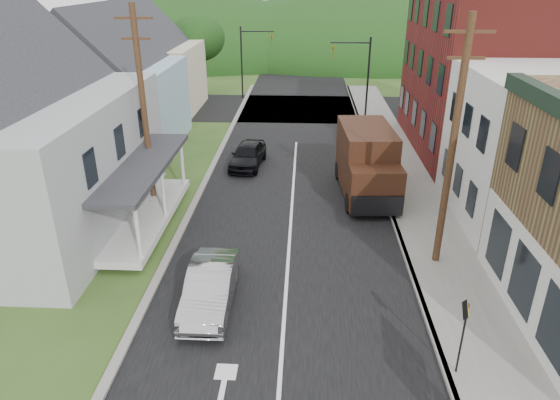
# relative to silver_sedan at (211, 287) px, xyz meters

# --- Properties ---
(ground) EXTENTS (120.00, 120.00, 0.00)m
(ground) POSITION_rel_silver_sedan_xyz_m (2.44, -0.44, -0.69)
(ground) COLOR #2D4719
(ground) RESTS_ON ground
(road) EXTENTS (9.00, 90.00, 0.02)m
(road) POSITION_rel_silver_sedan_xyz_m (2.44, 9.56, -0.69)
(road) COLOR black
(road) RESTS_ON ground
(cross_road) EXTENTS (60.00, 9.00, 0.02)m
(cross_road) POSITION_rel_silver_sedan_xyz_m (2.44, 26.56, -0.69)
(cross_road) COLOR black
(cross_road) RESTS_ON ground
(sidewalk_right) EXTENTS (2.80, 55.00, 0.15)m
(sidewalk_right) POSITION_rel_silver_sedan_xyz_m (8.34, 7.56, -0.61)
(sidewalk_right) COLOR slate
(sidewalk_right) RESTS_ON ground
(curb_right) EXTENTS (0.20, 55.00, 0.15)m
(curb_right) POSITION_rel_silver_sedan_xyz_m (6.99, 7.56, -0.61)
(curb_right) COLOR slate
(curb_right) RESTS_ON ground
(curb_left) EXTENTS (0.30, 55.00, 0.12)m
(curb_left) POSITION_rel_silver_sedan_xyz_m (-2.21, 7.56, -0.63)
(curb_left) COLOR slate
(curb_left) RESTS_ON ground
(storefront_white) EXTENTS (8.00, 7.00, 6.50)m
(storefront_white) POSITION_rel_silver_sedan_xyz_m (13.74, 7.06, 2.56)
(storefront_white) COLOR silver
(storefront_white) RESTS_ON ground
(storefront_red) EXTENTS (8.00, 12.00, 10.00)m
(storefront_red) POSITION_rel_silver_sedan_xyz_m (13.74, 16.56, 4.31)
(storefront_red) COLOR maroon
(storefront_red) RESTS_ON ground
(house_blue) EXTENTS (7.14, 8.16, 7.28)m
(house_blue) POSITION_rel_silver_sedan_xyz_m (-8.56, 16.56, 3.00)
(house_blue) COLOR #98BCD0
(house_blue) RESTS_ON ground
(house_cream) EXTENTS (7.14, 8.16, 7.28)m
(house_cream) POSITION_rel_silver_sedan_xyz_m (-9.06, 25.56, 3.00)
(house_cream) COLOR beige
(house_cream) RESTS_ON ground
(utility_pole_right) EXTENTS (1.60, 0.26, 9.00)m
(utility_pole_right) POSITION_rel_silver_sedan_xyz_m (8.04, 3.06, 3.97)
(utility_pole_right) COLOR #472D19
(utility_pole_right) RESTS_ON ground
(utility_pole_left) EXTENTS (1.60, 0.26, 9.00)m
(utility_pole_left) POSITION_rel_silver_sedan_xyz_m (-4.06, 7.56, 3.97)
(utility_pole_left) COLOR #472D19
(utility_pole_left) RESTS_ON ground
(traffic_signal_right) EXTENTS (2.87, 0.20, 6.00)m
(traffic_signal_right) POSITION_rel_silver_sedan_xyz_m (6.74, 23.06, 3.07)
(traffic_signal_right) COLOR black
(traffic_signal_right) RESTS_ON ground
(traffic_signal_left) EXTENTS (2.87, 0.20, 6.00)m
(traffic_signal_left) POSITION_rel_silver_sedan_xyz_m (-1.86, 30.06, 3.07)
(traffic_signal_left) COLOR black
(traffic_signal_left) RESTS_ON ground
(tree_left_c) EXTENTS (5.80, 5.80, 8.41)m
(tree_left_c) POSITION_rel_silver_sedan_xyz_m (-16.56, 19.56, 5.25)
(tree_left_c) COLOR #382616
(tree_left_c) RESTS_ON ground
(tree_left_d) EXTENTS (4.80, 4.80, 6.94)m
(tree_left_d) POSITION_rel_silver_sedan_xyz_m (-6.56, 31.56, 4.19)
(tree_left_d) COLOR #382616
(tree_left_d) RESTS_ON ground
(forested_ridge) EXTENTS (90.00, 30.00, 16.00)m
(forested_ridge) POSITION_rel_silver_sedan_xyz_m (2.44, 54.56, -0.69)
(forested_ridge) COLOR black
(forested_ridge) RESTS_ON ground
(silver_sedan) EXTENTS (1.49, 4.20, 1.38)m
(silver_sedan) POSITION_rel_silver_sedan_xyz_m (0.00, 0.00, 0.00)
(silver_sedan) COLOR #9E9DA2
(silver_sedan) RESTS_ON ground
(dark_sedan) EXTENTS (2.05, 4.19, 1.38)m
(dark_sedan) POSITION_rel_silver_sedan_xyz_m (-0.21, 13.04, -0.00)
(dark_sedan) COLOR black
(dark_sedan) RESTS_ON ground
(delivery_van) EXTENTS (2.75, 6.01, 3.29)m
(delivery_van) POSITION_rel_silver_sedan_xyz_m (6.03, 9.41, 0.97)
(delivery_van) COLOR black
(delivery_van) RESTS_ON ground
(warning_sign) EXTENTS (0.11, 0.66, 2.38)m
(warning_sign) POSITION_rel_silver_sedan_xyz_m (7.22, -2.83, 0.98)
(warning_sign) COLOR black
(warning_sign) RESTS_ON sidewalk_right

